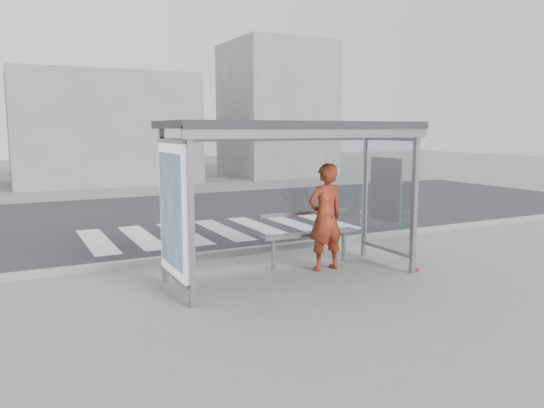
{
  "coord_description": "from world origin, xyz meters",
  "views": [
    {
      "loc": [
        -4.26,
        -7.62,
        2.5
      ],
      "look_at": [
        -0.29,
        0.2,
        1.25
      ],
      "focal_mm": 35.0,
      "sensor_mm": 36.0,
      "label": 1
    }
  ],
  "objects_px": {
    "bus_shelter": "(271,161)",
    "person": "(325,217)",
    "soda_can": "(417,269)",
    "bench": "(310,234)"
  },
  "relations": [
    {
      "from": "bench",
      "to": "soda_can",
      "type": "height_order",
      "value": "bench"
    },
    {
      "from": "person",
      "to": "bench",
      "type": "height_order",
      "value": "person"
    },
    {
      "from": "bus_shelter",
      "to": "person",
      "type": "xyz_separation_m",
      "value": [
        1.13,
        0.12,
        -1.03
      ]
    },
    {
      "from": "bus_shelter",
      "to": "bench",
      "type": "bearing_deg",
      "value": 26.41
    },
    {
      "from": "person",
      "to": "soda_can",
      "type": "bearing_deg",
      "value": 147.23
    },
    {
      "from": "bus_shelter",
      "to": "person",
      "type": "relative_size",
      "value": 2.23
    },
    {
      "from": "bench",
      "to": "soda_can",
      "type": "xyz_separation_m",
      "value": [
        1.49,
        -1.23,
        -0.55
      ]
    },
    {
      "from": "soda_can",
      "to": "person",
      "type": "bearing_deg",
      "value": 149.47
    },
    {
      "from": "bus_shelter",
      "to": "person",
      "type": "bearing_deg",
      "value": 6.27
    },
    {
      "from": "bus_shelter",
      "to": "bench",
      "type": "xyz_separation_m",
      "value": [
        1.05,
        0.52,
        -1.39
      ]
    }
  ]
}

